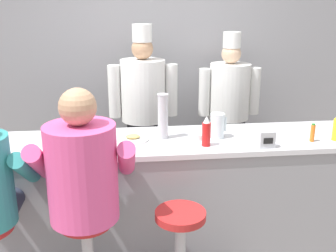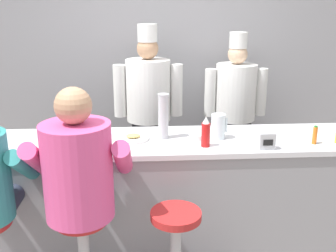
{
  "view_description": "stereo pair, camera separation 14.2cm",
  "coord_description": "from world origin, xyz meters",
  "px_view_note": "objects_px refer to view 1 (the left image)",
  "views": [
    {
      "loc": [
        -0.31,
        -2.55,
        1.98
      ],
      "look_at": [
        0.02,
        0.31,
        1.09
      ],
      "focal_mm": 42.0,
      "sensor_mm": 36.0,
      "label": 1
    },
    {
      "loc": [
        -0.17,
        -2.56,
        1.98
      ],
      "look_at": [
        0.02,
        0.31,
        1.09
      ],
      "focal_mm": 42.0,
      "sensor_mm": 36.0,
      "label": 2
    }
  ],
  "objects_px": {
    "empty_stool_round": "(180,242)",
    "cook_in_whites_far": "(229,105)",
    "water_pitcher_clear": "(217,126)",
    "breakfast_plate": "(133,139)",
    "diner_seated_pink": "(83,177)",
    "ketchup_bottle_red": "(206,132)",
    "cook_in_whites_near": "(143,105)",
    "napkin_dispenser_chrome": "(267,139)",
    "hot_sauce_bottle_orange": "(313,133)",
    "cereal_bowl": "(198,136)",
    "coffee_mug_tan": "(61,141)",
    "cup_stack_steel": "(163,116)"
  },
  "relations": [
    {
      "from": "empty_stool_round",
      "to": "cook_in_whites_far",
      "type": "height_order",
      "value": "cook_in_whites_far"
    },
    {
      "from": "water_pitcher_clear",
      "to": "breakfast_plate",
      "type": "distance_m",
      "value": 0.67
    },
    {
      "from": "breakfast_plate",
      "to": "diner_seated_pink",
      "type": "relative_size",
      "value": 0.16
    },
    {
      "from": "ketchup_bottle_red",
      "to": "cook_in_whites_near",
      "type": "relative_size",
      "value": 0.13
    },
    {
      "from": "ketchup_bottle_red",
      "to": "empty_stool_round",
      "type": "bearing_deg",
      "value": -119.07
    },
    {
      "from": "napkin_dispenser_chrome",
      "to": "cook_in_whites_near",
      "type": "height_order",
      "value": "cook_in_whites_near"
    },
    {
      "from": "water_pitcher_clear",
      "to": "cook_in_whites_far",
      "type": "height_order",
      "value": "cook_in_whites_far"
    },
    {
      "from": "hot_sauce_bottle_orange",
      "to": "cereal_bowl",
      "type": "bearing_deg",
      "value": 169.45
    },
    {
      "from": "diner_seated_pink",
      "to": "cook_in_whites_near",
      "type": "relative_size",
      "value": 0.85
    },
    {
      "from": "hot_sauce_bottle_orange",
      "to": "ketchup_bottle_red",
      "type": "bearing_deg",
      "value": 180.0
    },
    {
      "from": "coffee_mug_tan",
      "to": "empty_stool_round",
      "type": "relative_size",
      "value": 0.19
    },
    {
      "from": "ketchup_bottle_red",
      "to": "hot_sauce_bottle_orange",
      "type": "relative_size",
      "value": 1.62
    },
    {
      "from": "diner_seated_pink",
      "to": "cup_stack_steel",
      "type": "bearing_deg",
      "value": 48.47
    },
    {
      "from": "coffee_mug_tan",
      "to": "diner_seated_pink",
      "type": "distance_m",
      "value": 0.56
    },
    {
      "from": "napkin_dispenser_chrome",
      "to": "cook_in_whites_far",
      "type": "height_order",
      "value": "cook_in_whites_far"
    },
    {
      "from": "hot_sauce_bottle_orange",
      "to": "breakfast_plate",
      "type": "height_order",
      "value": "hot_sauce_bottle_orange"
    },
    {
      "from": "water_pitcher_clear",
      "to": "coffee_mug_tan",
      "type": "bearing_deg",
      "value": -176.03
    },
    {
      "from": "cereal_bowl",
      "to": "napkin_dispenser_chrome",
      "type": "xyz_separation_m",
      "value": [
        0.46,
        -0.25,
        0.04
      ]
    },
    {
      "from": "cereal_bowl",
      "to": "napkin_dispenser_chrome",
      "type": "distance_m",
      "value": 0.53
    },
    {
      "from": "breakfast_plate",
      "to": "coffee_mug_tan",
      "type": "height_order",
      "value": "coffee_mug_tan"
    },
    {
      "from": "cereal_bowl",
      "to": "cook_in_whites_far",
      "type": "height_order",
      "value": "cook_in_whites_far"
    },
    {
      "from": "coffee_mug_tan",
      "to": "cup_stack_steel",
      "type": "distance_m",
      "value": 0.79
    },
    {
      "from": "hot_sauce_bottle_orange",
      "to": "cook_in_whites_near",
      "type": "relative_size",
      "value": 0.08
    },
    {
      "from": "coffee_mug_tan",
      "to": "breakfast_plate",
      "type": "bearing_deg",
      "value": 9.8
    },
    {
      "from": "water_pitcher_clear",
      "to": "coffee_mug_tan",
      "type": "xyz_separation_m",
      "value": [
        -1.2,
        -0.08,
        -0.05
      ]
    },
    {
      "from": "coffee_mug_tan",
      "to": "cup_stack_steel",
      "type": "xyz_separation_m",
      "value": [
        0.77,
        0.12,
        0.13
      ]
    },
    {
      "from": "ketchup_bottle_red",
      "to": "cook_in_whites_near",
      "type": "xyz_separation_m",
      "value": [
        -0.4,
        1.2,
        -0.09
      ]
    },
    {
      "from": "coffee_mug_tan",
      "to": "cook_in_whites_far",
      "type": "height_order",
      "value": "cook_in_whites_far"
    },
    {
      "from": "hot_sauce_bottle_orange",
      "to": "empty_stool_round",
      "type": "bearing_deg",
      "value": -156.94
    },
    {
      "from": "cook_in_whites_far",
      "to": "diner_seated_pink",
      "type": "bearing_deg",
      "value": -128.81
    },
    {
      "from": "cereal_bowl",
      "to": "cup_stack_steel",
      "type": "xyz_separation_m",
      "value": [
        -0.27,
        0.05,
        0.16
      ]
    },
    {
      "from": "ketchup_bottle_red",
      "to": "breakfast_plate",
      "type": "relative_size",
      "value": 0.93
    },
    {
      "from": "cook_in_whites_near",
      "to": "coffee_mug_tan",
      "type": "bearing_deg",
      "value": -121.2
    },
    {
      "from": "cereal_bowl",
      "to": "cook_in_whites_far",
      "type": "relative_size",
      "value": 0.08
    },
    {
      "from": "breakfast_plate",
      "to": "coffee_mug_tan",
      "type": "distance_m",
      "value": 0.54
    },
    {
      "from": "hot_sauce_bottle_orange",
      "to": "cup_stack_steel",
      "type": "height_order",
      "value": "cup_stack_steel"
    },
    {
      "from": "cereal_bowl",
      "to": "diner_seated_pink",
      "type": "distance_m",
      "value": 1.03
    },
    {
      "from": "empty_stool_round",
      "to": "cup_stack_steel",
      "type": "bearing_deg",
      "value": 93.7
    },
    {
      "from": "cup_stack_steel",
      "to": "napkin_dispenser_chrome",
      "type": "height_order",
      "value": "cup_stack_steel"
    },
    {
      "from": "cup_stack_steel",
      "to": "napkin_dispenser_chrome",
      "type": "relative_size",
      "value": 2.88
    },
    {
      "from": "coffee_mug_tan",
      "to": "water_pitcher_clear",
      "type": "bearing_deg",
      "value": 3.97
    },
    {
      "from": "hot_sauce_bottle_orange",
      "to": "napkin_dispenser_chrome",
      "type": "xyz_separation_m",
      "value": [
        -0.4,
        -0.09,
        -0.01
      ]
    },
    {
      "from": "diner_seated_pink",
      "to": "empty_stool_round",
      "type": "bearing_deg",
      "value": -3.52
    },
    {
      "from": "ketchup_bottle_red",
      "to": "cereal_bowl",
      "type": "xyz_separation_m",
      "value": [
        -0.03,
        0.16,
        -0.08
      ]
    },
    {
      "from": "hot_sauce_bottle_orange",
      "to": "coffee_mug_tan",
      "type": "distance_m",
      "value": 1.91
    },
    {
      "from": "cup_stack_steel",
      "to": "cook_in_whites_far",
      "type": "xyz_separation_m",
      "value": [
        0.83,
        1.1,
        -0.21
      ]
    },
    {
      "from": "coffee_mug_tan",
      "to": "cook_in_whites_far",
      "type": "relative_size",
      "value": 0.08
    },
    {
      "from": "cereal_bowl",
      "to": "cook_in_whites_near",
      "type": "xyz_separation_m",
      "value": [
        -0.37,
        1.04,
        -0.0
      ]
    },
    {
      "from": "cereal_bowl",
      "to": "hot_sauce_bottle_orange",
      "type": "bearing_deg",
      "value": -10.55
    },
    {
      "from": "cook_in_whites_near",
      "to": "napkin_dispenser_chrome",
      "type": "bearing_deg",
      "value": -56.98
    }
  ]
}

